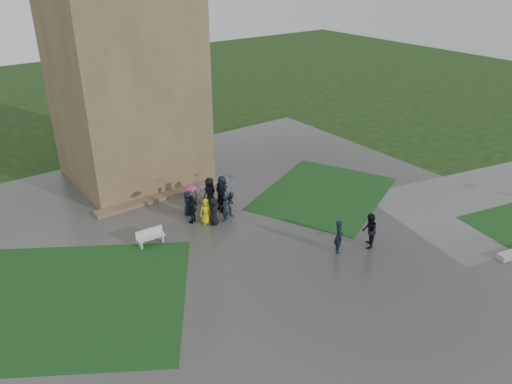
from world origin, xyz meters
TOP-DOWN VIEW (x-y plane):
  - ground at (0.00, 0.00)m, footprint 120.00×120.00m
  - plaza at (0.00, 2.00)m, footprint 34.00×34.00m
  - lawn_inset_left at (-8.50, 4.00)m, footprint 14.10×13.46m
  - lawn_inset_right at (8.50, 5.00)m, footprint 11.12×10.15m
  - tower at (0.00, 15.00)m, footprint 8.00×8.00m
  - tower_plinth at (0.00, 10.60)m, footprint 9.00×0.80m
  - bench at (-3.17, 5.99)m, footprint 1.51×0.54m
  - visitor_cluster at (1.34, 6.94)m, footprint 3.57×3.09m
  - pedestrian_mid at (4.32, -0.44)m, footprint 0.73×0.80m
  - pedestrian_near at (5.92, -1.05)m, footprint 1.05×1.03m

SIDE VIEW (x-z plane):
  - ground at x=0.00m, z-range 0.00..0.00m
  - plaza at x=0.00m, z-range 0.00..0.02m
  - lawn_inset_left at x=-8.50m, z-range 0.02..0.03m
  - lawn_inset_right at x=8.50m, z-range 0.02..0.03m
  - tower_plinth at x=0.00m, z-range 0.02..0.24m
  - bench at x=-3.17m, z-range 0.03..0.90m
  - pedestrian_mid at x=4.32m, z-range 0.02..1.85m
  - pedestrian_near at x=5.92m, z-range 0.02..1.94m
  - visitor_cluster at x=1.34m, z-range -0.16..2.42m
  - tower at x=0.00m, z-range 0.00..18.00m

